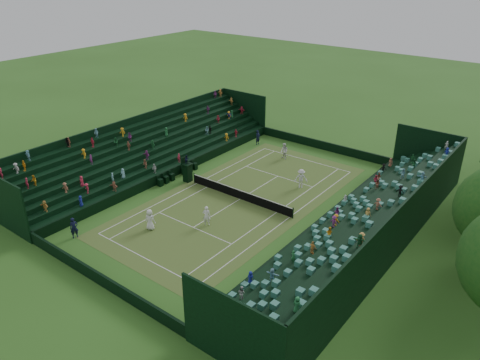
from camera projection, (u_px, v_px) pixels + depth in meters
The scene contains 17 objects.
ground at pixel (240, 199), 43.74m from camera, with size 160.00×160.00×0.00m, color #31601E.
court_surface at pixel (240, 199), 43.74m from camera, with size 12.97×26.77×0.01m, color #3B7928.
perimeter_wall_north at pixel (323, 145), 54.85m from camera, with size 17.17×0.20×1.00m, color black.
perimeter_wall_south at pixel (99, 278), 32.19m from camera, with size 17.17×0.20×1.00m, color black.
perimeter_wall_east at pixel (321, 223), 38.84m from camera, with size 0.20×31.77×1.00m, color black.
perimeter_wall_west at pixel (175, 171), 48.20m from camera, with size 0.20×31.77×1.00m, color black.
north_grandstand at pixel (370, 229), 36.08m from camera, with size 6.60×32.00×4.90m.
south_grandstand at pixel (147, 153), 50.06m from camera, with size 6.60×32.00×4.90m.
tennis_net at pixel (240, 194), 43.51m from camera, with size 11.67×0.10×1.06m.
umpire_chair at pixel (187, 170), 46.74m from camera, with size 0.91×0.91×2.86m.
courtside_chairs at pixel (178, 174), 47.93m from camera, with size 0.48×5.46×1.05m.
player_near_west at pixel (150, 220), 38.55m from camera, with size 0.90×0.59×1.85m, color white.
player_near_east at pixel (207, 216), 39.17m from camera, with size 0.66×0.43×1.80m, color white.
player_far_west at pixel (284, 151), 52.07m from camera, with size 0.89×0.70×1.84m, color white.
player_far_east at pixel (301, 179), 45.53m from camera, with size 1.26×0.73×1.95m, color silver.
line_judge_north at pixel (258, 137), 56.11m from camera, with size 0.65×0.43×1.79m, color black.
line_judge_south at pixel (74, 228), 37.44m from camera, with size 0.65×0.42×1.77m, color black.
Camera 1 is at (23.66, -30.58, 20.54)m, focal length 35.00 mm.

